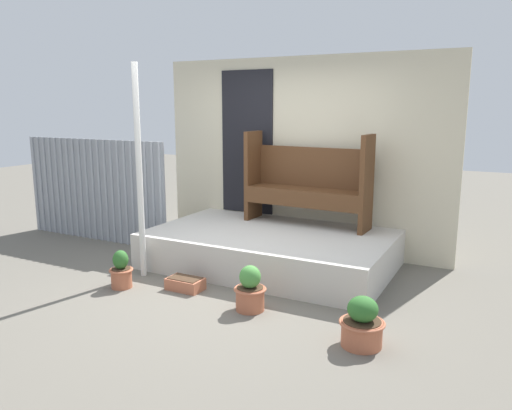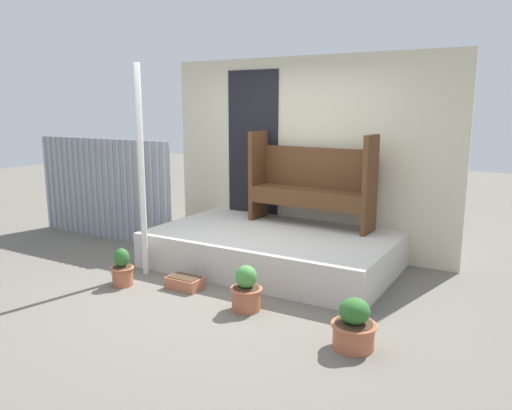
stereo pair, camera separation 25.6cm
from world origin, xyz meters
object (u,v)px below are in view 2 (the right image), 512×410
at_px(support_post, 142,172).
at_px(flower_pot_middle, 246,291).
at_px(flower_pot_left, 122,269).
at_px(bench, 311,180).
at_px(planter_box_rect, 185,282).
at_px(flower_pot_right, 354,327).

bearing_deg(support_post, flower_pot_middle, -11.42).
bearing_deg(flower_pot_left, bench, 56.38).
xyz_separation_m(support_post, bench, (1.41, 1.60, -0.19)).
height_order(flower_pot_left, planter_box_rect, flower_pot_left).
bearing_deg(flower_pot_left, flower_pot_middle, 4.07).
height_order(flower_pot_middle, flower_pot_right, flower_pot_middle).
xyz_separation_m(bench, flower_pot_middle, (0.19, -1.92, -0.83)).
relative_size(support_post, flower_pot_right, 5.65).
bearing_deg(bench, support_post, -128.98).
distance_m(support_post, flower_pot_middle, 1.92).
bearing_deg(flower_pot_right, support_post, 168.79).
distance_m(flower_pot_middle, planter_box_rect, 0.91).
height_order(bench, flower_pot_right, bench).
relative_size(flower_pot_middle, flower_pot_right, 1.05).
relative_size(flower_pot_left, flower_pot_middle, 0.94).
height_order(flower_pot_right, planter_box_rect, flower_pot_right).
xyz_separation_m(flower_pot_right, planter_box_rect, (-2.05, 0.39, -0.12)).
bearing_deg(support_post, flower_pot_right, -11.21).
xyz_separation_m(support_post, planter_box_rect, (0.71, -0.16, -1.15)).
xyz_separation_m(support_post, flower_pot_left, (0.06, -0.43, -1.03)).
height_order(support_post, planter_box_rect, support_post).
xyz_separation_m(flower_pot_left, flower_pot_right, (2.71, -0.12, 0.00)).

